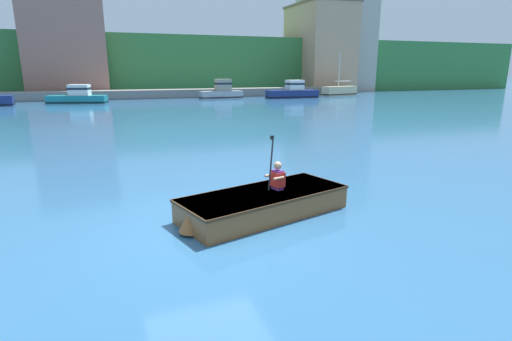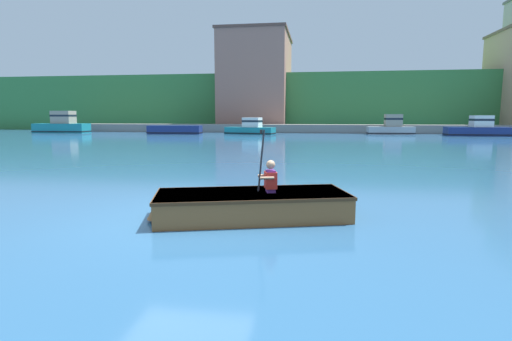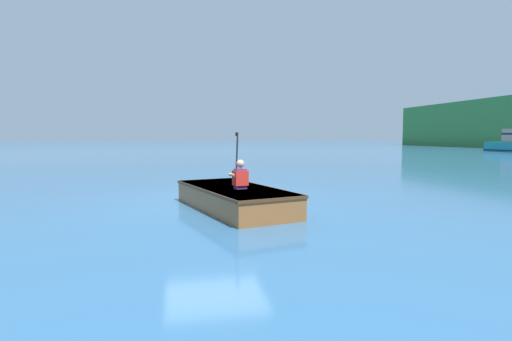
{
  "view_description": "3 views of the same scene",
  "coord_description": "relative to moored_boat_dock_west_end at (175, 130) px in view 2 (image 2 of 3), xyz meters",
  "views": [
    {
      "loc": [
        -1.58,
        -7.15,
        2.98
      ],
      "look_at": [
        1.32,
        0.79,
        0.84
      ],
      "focal_mm": 28.0,
      "sensor_mm": 36.0,
      "label": 1
    },
    {
      "loc": [
        2.52,
        -7.02,
        1.95
      ],
      "look_at": [
        1.32,
        0.79,
        0.84
      ],
      "focal_mm": 28.0,
      "sensor_mm": 36.0,
      "label": 2
    },
    {
      "loc": [
        9.85,
        -0.9,
        1.58
      ],
      "look_at": [
        1.32,
        0.79,
        0.84
      ],
      "focal_mm": 28.0,
      "sensor_mm": 36.0,
      "label": 3
    }
  ],
  "objects": [
    {
      "name": "ground_plane",
      "position": [
        11.92,
        -32.18,
        -0.4
      ],
      "size": [
        300.0,
        300.0,
        0.0
      ],
      "primitive_type": "plane",
      "color": "#28567F"
    },
    {
      "name": "moored_boat_dock_west_inner",
      "position": [
        29.16,
        0.63,
        0.23
      ],
      "size": [
        5.59,
        1.85,
        1.9
      ],
      "color": "navy",
      "rests_on": "ground"
    },
    {
      "name": "moored_boat_dock_west_end",
      "position": [
        0.0,
        0.0,
        0.0
      ],
      "size": [
        5.52,
        2.11,
        0.87
      ],
      "color": "navy",
      "rests_on": "ground"
    },
    {
      "name": "marina_dock",
      "position": [
        11.92,
        5.24,
        0.05
      ],
      "size": [
        54.42,
        2.4,
        0.9
      ],
      "color": "slate",
      "rests_on": "ground"
    },
    {
      "name": "moored_boat_dock_center_near",
      "position": [
        21.73,
        2.5,
        0.29
      ],
      "size": [
        4.63,
        1.6,
        2.01
      ],
      "color": "#9EA3A8",
      "rests_on": "ground"
    },
    {
      "name": "shoreline_ridge",
      "position": [
        11.92,
        19.43,
        3.08
      ],
      "size": [
        120.0,
        20.0,
        6.98
      ],
      "color": "#387A3D",
      "rests_on": "ground"
    },
    {
      "name": "moored_boat_dock_center_far",
      "position": [
        7.74,
        0.65,
        0.18
      ],
      "size": [
        5.32,
        2.67,
        1.69
      ],
      "color": "#197A84",
      "rests_on": "ground"
    },
    {
      "name": "moored_boat_dock_east_inner",
      "position": [
        -13.04,
        0.66,
        0.44
      ],
      "size": [
        5.86,
        2.09,
        2.38
      ],
      "color": "#197A84",
      "rests_on": "ground"
    },
    {
      "name": "person_paddler",
      "position": [
        13.57,
        -31.8,
        0.36
      ],
      "size": [
        0.4,
        0.41,
        1.18
      ],
      "color": "#592672",
      "rests_on": "rowboat_foreground"
    },
    {
      "name": "waterfront_warehouse_left",
      "position": [
        6.52,
        12.76,
        5.66
      ],
      "size": [
        8.4,
        11.97,
        12.12
      ],
      "color": "#9E6B5B",
      "rests_on": "ground"
    },
    {
      "name": "rowboat_foreground",
      "position": [
        13.18,
        -31.91,
        -0.13
      ],
      "size": [
        3.87,
        2.39,
        0.49
      ],
      "color": "brown",
      "rests_on": "ground"
    }
  ]
}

